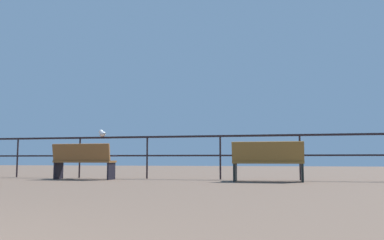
{
  "coord_description": "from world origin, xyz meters",
  "views": [
    {
      "loc": [
        2.57,
        -0.49,
        0.49
      ],
      "look_at": [
        0.35,
        9.0,
        1.43
      ],
      "focal_mm": 38.26,
      "sensor_mm": 36.0,
      "label": 1
    }
  ],
  "objects": [
    {
      "name": "seagull_on_rail",
      "position": [
        -2.22,
        9.51,
        1.18
      ],
      "size": [
        0.33,
        0.33,
        0.19
      ],
      "color": "white",
      "rests_on": "pier_railing"
    },
    {
      "name": "pier_railing",
      "position": [
        0.0,
        9.5,
        0.8
      ],
      "size": [
        24.75,
        0.05,
        1.09
      ],
      "color": "black",
      "rests_on": "ground_plane"
    },
    {
      "name": "bench_near_right",
      "position": [
        2.14,
        8.69,
        0.48
      ],
      "size": [
        1.55,
        0.7,
        0.88
      ],
      "color": "brown",
      "rests_on": "ground_plane"
    },
    {
      "name": "bench_near_left",
      "position": [
        -2.33,
        8.7,
        0.49
      ],
      "size": [
        1.53,
        0.6,
        0.87
      ],
      "color": "brown",
      "rests_on": "ground_plane"
    }
  ]
}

